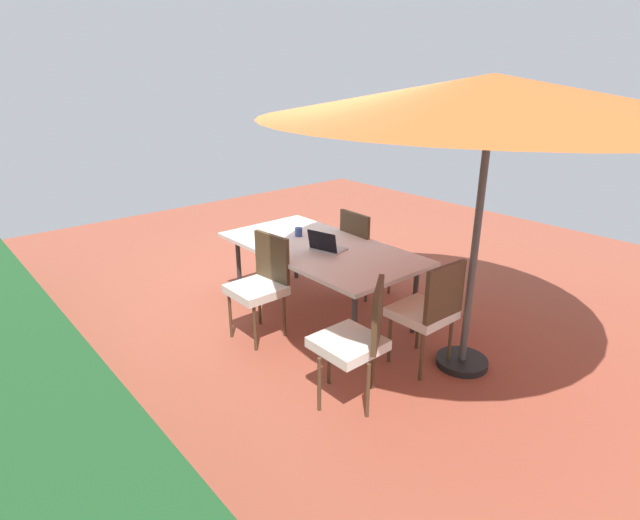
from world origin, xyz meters
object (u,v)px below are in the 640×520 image
(patio_umbrella, at_px, (492,97))
(cup, at_px, (299,232))
(dining_table, at_px, (320,251))
(chair_west, at_px, (428,309))
(chair_south, at_px, (364,248))
(laptop, at_px, (326,246))
(chair_north, at_px, (261,282))
(chair_northwest, at_px, (356,337))

(patio_umbrella, bearing_deg, cup, 6.57)
(dining_table, relative_size, chair_west, 2.18)
(chair_west, height_order, chair_south, same)
(laptop, bearing_deg, patio_umbrella, 177.97)
(cup, bearing_deg, chair_north, 117.25)
(chair_west, relative_size, chair_south, 1.00)
(chair_north, bearing_deg, patio_umbrella, 26.05)
(dining_table, height_order, patio_umbrella, patio_umbrella)
(dining_table, bearing_deg, patio_umbrella, -170.16)
(patio_umbrella, height_order, chair_south, patio_umbrella)
(patio_umbrella, bearing_deg, chair_west, 52.97)
(patio_umbrella, bearing_deg, dining_table, 9.84)
(dining_table, bearing_deg, laptop, 164.20)
(chair_south, relative_size, chair_northwest, 1.00)
(chair_south, relative_size, chair_north, 1.00)
(dining_table, xyz_separation_m, chair_northwest, (-1.32, 0.78, -0.14))
(dining_table, xyz_separation_m, chair_west, (-1.37, -0.00, -0.14))
(dining_table, bearing_deg, chair_northwest, 149.39)
(patio_umbrella, height_order, chair_northwest, patio_umbrella)
(chair_south, bearing_deg, dining_table, 96.31)
(dining_table, relative_size, laptop, 5.76)
(chair_northwest, distance_m, laptop, 1.41)
(dining_table, xyz_separation_m, patio_umbrella, (-1.57, -0.27, 1.52))
(patio_umbrella, distance_m, laptop, 2.05)
(patio_umbrella, bearing_deg, chair_northwest, 76.44)
(chair_northwest, distance_m, chair_north, 1.32)
(patio_umbrella, relative_size, chair_west, 3.46)
(patio_umbrella, height_order, laptop, patio_umbrella)
(chair_west, height_order, cup, chair_west)
(chair_west, relative_size, cup, 10.53)
(chair_north, bearing_deg, chair_northwest, -8.62)
(chair_northwest, height_order, chair_north, same)
(cup, bearing_deg, patio_umbrella, -173.43)
(chair_northwest, distance_m, cup, 1.92)
(patio_umbrella, relative_size, chair_south, 3.46)
(chair_south, height_order, cup, chair_south)
(patio_umbrella, bearing_deg, laptop, 12.28)
(dining_table, relative_size, chair_north, 2.18)
(chair_northwest, bearing_deg, laptop, -159.20)
(dining_table, height_order, chair_north, chair_north)
(patio_umbrella, xyz_separation_m, chair_north, (1.58, 1.00, -1.67))
(chair_south, xyz_separation_m, cup, (0.36, 0.64, 0.23))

